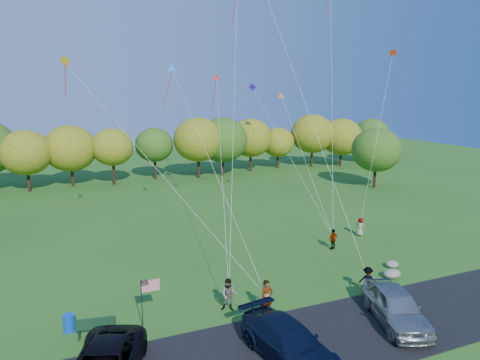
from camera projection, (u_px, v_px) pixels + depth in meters
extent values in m
plane|color=#2B5F1B|center=(292.00, 301.00, 24.33)|extent=(140.00, 140.00, 0.00)
cube|color=black|center=(332.00, 337.00, 20.70)|extent=(44.00, 6.00, 0.06)
cylinder|color=#341E12|center=(34.00, 179.00, 52.26)|extent=(0.36, 0.36, 2.47)
ellipsoid|color=#365C17|center=(32.00, 156.00, 51.69)|extent=(4.81, 4.81, 4.33)
cylinder|color=#341E12|center=(75.00, 175.00, 55.68)|extent=(0.36, 0.36, 2.27)
ellipsoid|color=#275316|center=(73.00, 153.00, 55.12)|extent=(5.06, 5.06, 4.55)
cylinder|color=#341E12|center=(113.00, 174.00, 56.18)|extent=(0.36, 0.36, 2.20)
ellipsoid|color=#365C17|center=(112.00, 153.00, 55.60)|extent=(5.39, 5.39, 4.85)
cylinder|color=#341E12|center=(154.00, 169.00, 57.94)|extent=(0.36, 0.36, 2.83)
ellipsoid|color=#275316|center=(153.00, 147.00, 57.33)|extent=(4.92, 4.92, 4.43)
cylinder|color=#341E12|center=(193.00, 168.00, 60.47)|extent=(0.36, 0.36, 2.37)
ellipsoid|color=#365C17|center=(193.00, 144.00, 59.80)|extent=(6.58, 6.58, 5.93)
cylinder|color=#341E12|center=(222.00, 164.00, 61.21)|extent=(0.36, 0.36, 3.13)
ellipsoid|color=#365C17|center=(221.00, 140.00, 60.51)|extent=(5.86, 5.86, 5.27)
cylinder|color=#341E12|center=(249.00, 162.00, 65.07)|extent=(0.36, 0.36, 2.32)
ellipsoid|color=#365C17|center=(249.00, 140.00, 64.38)|extent=(6.95, 6.95, 6.26)
cylinder|color=#341E12|center=(294.00, 163.00, 64.64)|extent=(0.36, 0.36, 2.44)
ellipsoid|color=#275316|center=(294.00, 140.00, 63.95)|extent=(6.82, 6.82, 6.14)
cylinder|color=#341E12|center=(309.00, 158.00, 68.14)|extent=(0.36, 0.36, 2.64)
ellipsoid|color=#275316|center=(310.00, 138.00, 67.47)|extent=(6.15, 6.15, 5.53)
cylinder|color=#341E12|center=(342.00, 158.00, 68.43)|extent=(0.36, 0.36, 2.80)
ellipsoid|color=#275316|center=(343.00, 136.00, 67.75)|extent=(6.11, 6.11, 5.50)
cylinder|color=#341E12|center=(358.00, 155.00, 72.40)|extent=(0.36, 0.36, 2.35)
ellipsoid|color=#275316|center=(358.00, 139.00, 71.84)|extent=(4.90, 4.90, 4.41)
cylinder|color=#341E12|center=(375.00, 177.00, 52.95)|extent=(0.36, 0.36, 2.80)
ellipsoid|color=#275316|center=(376.00, 150.00, 52.28)|extent=(6.00, 6.00, 5.40)
imported|color=black|center=(289.00, 342.00, 18.76)|extent=(3.12, 5.88, 1.62)
imported|color=#90949A|center=(396.00, 306.00, 21.78)|extent=(3.62, 5.60, 1.77)
imported|color=#4C4C59|center=(267.00, 297.00, 22.67)|extent=(0.75, 0.53, 1.94)
imported|color=#4C4C59|center=(229.00, 295.00, 23.09)|extent=(1.11, 1.03, 1.82)
imported|color=#4C4C59|center=(368.00, 280.00, 25.18)|extent=(1.19, 1.07, 1.60)
imported|color=#4C4C59|center=(333.00, 239.00, 32.20)|extent=(0.98, 0.55, 1.58)
imported|color=#4C4C59|center=(360.00, 227.00, 35.24)|extent=(0.82, 0.90, 1.54)
cube|color=#12321C|center=(96.00, 327.00, 20.77)|extent=(1.87, 0.42, 0.06)
cube|color=#12321C|center=(96.00, 323.00, 20.53)|extent=(1.86, 0.35, 0.57)
cube|color=#12321C|center=(79.00, 335.00, 20.52)|extent=(0.16, 0.48, 0.44)
cube|color=#12321C|center=(113.00, 328.00, 21.10)|extent=(0.16, 0.48, 0.44)
cylinder|color=#0C3DC0|center=(69.00, 323.00, 21.17)|extent=(0.57, 0.57, 0.86)
cylinder|color=black|center=(142.00, 305.00, 21.25)|extent=(0.05, 0.05, 2.58)
cube|color=red|center=(150.00, 286.00, 21.24)|extent=(0.93, 0.62, 0.02)
cube|color=navy|center=(145.00, 283.00, 21.11)|extent=(0.37, 0.02, 0.29)
ellipsoid|color=gray|center=(392.00, 274.00, 27.27)|extent=(1.15, 0.90, 0.57)
ellipsoid|color=gray|center=(392.00, 264.00, 28.92)|extent=(0.90, 0.75, 0.47)
cone|color=blue|center=(172.00, 69.00, 32.22)|extent=(0.84, 0.33, 0.80)
cone|color=orange|center=(281.00, 96.00, 40.00)|extent=(0.85, 0.51, 0.74)
cube|color=red|center=(393.00, 53.00, 34.19)|extent=(0.53, 0.49, 0.66)
cube|color=gold|center=(65.00, 61.00, 28.25)|extent=(0.63, 0.58, 0.80)
cube|color=#4414CB|center=(252.00, 87.00, 40.74)|extent=(0.54, 0.60, 0.75)
cone|color=red|center=(216.00, 78.00, 35.52)|extent=(0.74, 0.46, 0.63)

